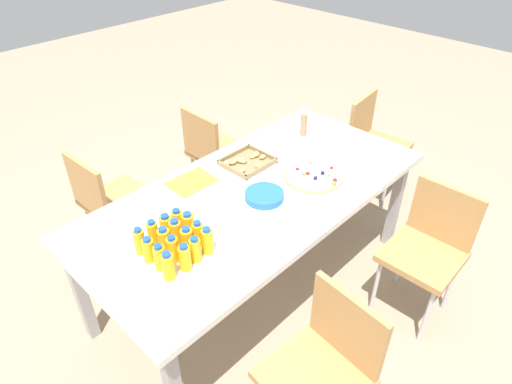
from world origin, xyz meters
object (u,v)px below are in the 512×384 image
chair_near_right (429,244)px  snack_tray (246,162)px  juice_bottle_15 (177,221)px  plate_stack (264,196)px  juice_bottle_14 (166,227)px  chair_end (373,139)px  juice_bottle_5 (173,249)px  juice_bottle_1 (185,258)px  paper_folder (192,182)px  juice_bottle_9 (164,241)px  juice_bottle_2 (195,250)px  juice_bottle_7 (198,234)px  juice_bottle_4 (160,257)px  chair_far_left (108,198)px  juice_bottle_8 (149,250)px  chair_near_left (325,362)px  juice_bottle_10 (176,233)px  cardboard_tube (304,125)px  party_table (256,200)px  juice_bottle_12 (140,241)px  chair_far_right (214,150)px  juice_bottle_13 (153,234)px  juice_bottle_6 (187,241)px  juice_bottle_0 (168,266)px  napkin_stack (124,276)px  juice_bottle_11 (188,226)px

chair_near_right → snack_tray: 1.17m
juice_bottle_15 → plate_stack: bearing=-14.6°
juice_bottle_14 → chair_end: bearing=0.8°
chair_near_right → juice_bottle_5: size_ratio=5.69×
juice_bottle_1 → paper_folder: size_ratio=0.54×
juice_bottle_9 → plate_stack: juice_bottle_9 is taller
juice_bottle_2 → juice_bottle_7: juice_bottle_7 is taller
juice_bottle_2 → juice_bottle_4: juice_bottle_4 is taller
chair_far_left → juice_bottle_8: bearing=-18.9°
chair_near_left → juice_bottle_10: juice_bottle_10 is taller
chair_far_left → cardboard_tube: bearing=58.4°
plate_stack → juice_bottle_9: bearing=175.6°
cardboard_tube → snack_tray: bearing=178.0°
party_table → chair_far_left: chair_far_left is taller
cardboard_tube → paper_folder: bearing=173.3°
juice_bottle_9 → juice_bottle_12: juice_bottle_9 is taller
chair_far_right → juice_bottle_13: 1.39m
juice_bottle_12 → juice_bottle_15: size_ratio=1.10×
juice_bottle_4 → juice_bottle_9: 0.10m
juice_bottle_6 → chair_far_left: bearing=83.8°
juice_bottle_13 → paper_folder: juice_bottle_13 is taller
juice_bottle_8 → snack_tray: bearing=16.7°
juice_bottle_12 → cardboard_tube: bearing=7.1°
juice_bottle_0 → juice_bottle_8: bearing=88.7°
napkin_stack → plate_stack: bearing=-3.1°
juice_bottle_6 → juice_bottle_4: bearing=177.7°
juice_bottle_4 → napkin_stack: juice_bottle_4 is taller
chair_far_right → juice_bottle_2: (-1.01, -1.03, 0.31)m
chair_far_left → chair_near_left: bearing=-2.0°
napkin_stack → juice_bottle_11: bearing=1.1°
juice_bottle_1 → snack_tray: juice_bottle_1 is taller
juice_bottle_9 → paper_folder: 0.59m
juice_bottle_14 → juice_bottle_15: bearing=5.4°
juice_bottle_6 → juice_bottle_7: size_ratio=1.07×
juice_bottle_5 → juice_bottle_9: 0.08m
juice_bottle_11 → snack_tray: bearing=22.1°
juice_bottle_4 → juice_bottle_9: bearing=42.2°
chair_far_left → juice_bottle_6: 1.04m
chair_far_left → juice_bottle_1: size_ratio=5.94×
snack_tray → plate_stack: (-0.19, -0.33, 0.01)m
cardboard_tube → paper_folder: (-0.90, 0.10, -0.08)m
juice_bottle_9 → juice_bottle_11: juice_bottle_11 is taller
juice_bottle_14 → juice_bottle_9: bearing=-131.9°
juice_bottle_4 → juice_bottle_13: 0.16m
juice_bottle_4 → juice_bottle_6: size_ratio=0.93×
juice_bottle_5 → chair_far_right: bearing=41.6°
party_table → snack_tray: snack_tray is taller
chair_far_left → juice_bottle_6: juice_bottle_6 is taller
juice_bottle_4 → chair_far_right: bearing=39.7°
juice_bottle_10 → juice_bottle_2: bearing=-91.9°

